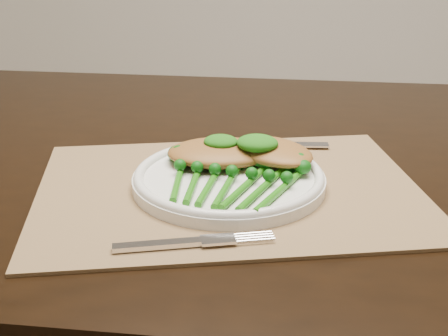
% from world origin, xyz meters
% --- Properties ---
extents(placemat, '(0.58, 0.49, 0.00)m').
position_xyz_m(placemat, '(-0.12, -0.24, 0.75)').
color(placemat, olive).
rests_on(placemat, dining_table).
extents(dinner_plate, '(0.25, 0.25, 0.02)m').
position_xyz_m(dinner_plate, '(-0.12, -0.23, 0.77)').
color(dinner_plate, white).
rests_on(dinner_plate, placemat).
extents(knife, '(0.21, 0.05, 0.01)m').
position_xyz_m(knife, '(-0.12, -0.08, 0.76)').
color(knife, silver).
rests_on(knife, placemat).
extents(fork, '(0.17, 0.08, 0.01)m').
position_xyz_m(fork, '(-0.12, -0.39, 0.76)').
color(fork, silver).
rests_on(fork, placemat).
extents(chicken_fillet_left, '(0.16, 0.13, 0.03)m').
position_xyz_m(chicken_fillet_left, '(-0.14, -0.19, 0.78)').
color(chicken_fillet_left, '#93602A').
rests_on(chicken_fillet_left, dinner_plate).
extents(chicken_fillet_right, '(0.15, 0.14, 0.02)m').
position_xyz_m(chicken_fillet_right, '(-0.07, -0.18, 0.79)').
color(chicken_fillet_right, '#93602A').
rests_on(chicken_fillet_right, dinner_plate).
extents(pesto_dollop_left, '(0.05, 0.04, 0.02)m').
position_xyz_m(pesto_dollop_left, '(-0.14, -0.19, 0.80)').
color(pesto_dollop_left, '#114C0A').
rests_on(pesto_dollop_left, chicken_fillet_left).
extents(pesto_dollop_right, '(0.06, 0.05, 0.02)m').
position_xyz_m(pesto_dollop_right, '(-0.09, -0.19, 0.80)').
color(pesto_dollop_right, '#114C0A').
rests_on(pesto_dollop_right, chicken_fillet_right).
extents(broccolini_bundle, '(0.17, 0.19, 0.04)m').
position_xyz_m(broccolini_bundle, '(-0.11, -0.27, 0.77)').
color(broccolini_bundle, '#1C660D').
rests_on(broccolini_bundle, dinner_plate).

